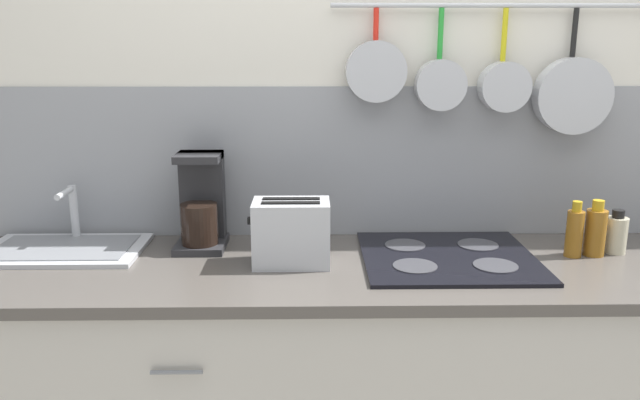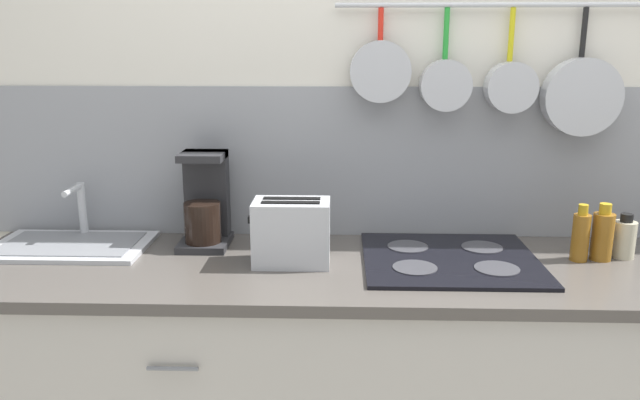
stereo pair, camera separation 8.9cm
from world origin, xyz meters
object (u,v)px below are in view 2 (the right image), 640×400
(coffee_maker, at_px, (205,206))
(bottle_sesame_oil, at_px, (602,235))
(bottle_dish_soap, at_px, (581,236))
(bottle_olive_oil, at_px, (624,238))
(toaster, at_px, (292,232))

(coffee_maker, distance_m, bottle_sesame_oil, 1.28)
(bottle_dish_soap, height_order, bottle_olive_oil, bottle_dish_soap)
(bottle_olive_oil, bearing_deg, toaster, -175.08)
(coffee_maker, xyz_separation_m, bottle_sesame_oil, (1.28, -0.12, -0.05))
(bottle_dish_soap, bearing_deg, coffee_maker, 173.90)
(coffee_maker, bearing_deg, bottle_olive_oil, -4.01)
(toaster, distance_m, bottle_sesame_oil, 0.97)
(coffee_maker, height_order, toaster, coffee_maker)
(bottle_dish_soap, bearing_deg, bottle_olive_oil, 12.59)
(coffee_maker, height_order, bottle_sesame_oil, coffee_maker)
(toaster, xyz_separation_m, bottle_olive_oil, (1.05, 0.09, -0.04))
(coffee_maker, relative_size, bottle_olive_oil, 2.20)
(bottle_sesame_oil, bearing_deg, coffee_maker, 174.70)
(toaster, distance_m, bottle_olive_oil, 1.06)
(coffee_maker, relative_size, bottle_sesame_oil, 1.74)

